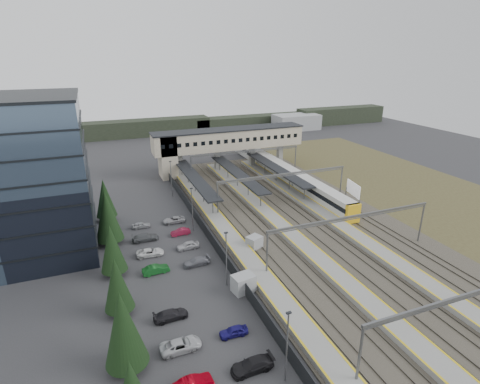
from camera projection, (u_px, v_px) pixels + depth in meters
name	position (u px, v px, depth m)	size (l,w,h in m)	color
ground	(257.00, 248.00, 60.88)	(220.00, 220.00, 0.00)	#2B2B2D
office_building	(0.00, 181.00, 54.77)	(24.30, 18.30, 24.30)	#3B4C60
conifer_row	(114.00, 259.00, 48.30)	(4.42, 49.82, 9.50)	black
car_park	(184.00, 288.00, 49.46)	(10.48, 44.52, 1.30)	silver
lampposts	(206.00, 229.00, 57.71)	(0.50, 53.25, 8.07)	slate
fence	(209.00, 236.00, 62.67)	(0.08, 90.00, 2.00)	#26282B
relay_cabin_near	(243.00, 283.00, 49.51)	(3.20, 2.58, 2.40)	#949799
relay_cabin_far	(254.00, 242.00, 60.44)	(2.85, 2.66, 2.09)	#949799
rail_corridor	(292.00, 225.00, 68.32)	(34.00, 90.00, 0.92)	#343127
canopies	(237.00, 173.00, 85.41)	(23.10, 30.00, 3.28)	black
footbridge	(219.00, 142.00, 97.31)	(40.40, 6.40, 11.20)	tan
gantries	(313.00, 198.00, 65.47)	(28.40, 62.28, 7.17)	slate
train	(279.00, 169.00, 94.55)	(2.91, 60.89, 3.67)	beige
billboard	(353.00, 190.00, 77.77)	(1.09, 5.43, 4.57)	slate
scrub_east	(438.00, 200.00, 80.57)	(34.00, 120.00, 0.06)	#413A20
treeline_far	(218.00, 124.00, 148.38)	(170.00, 19.00, 7.00)	black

